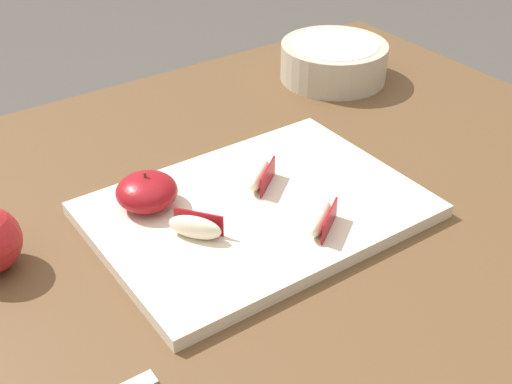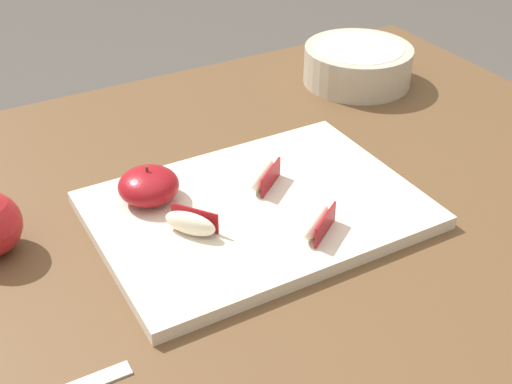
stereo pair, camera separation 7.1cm
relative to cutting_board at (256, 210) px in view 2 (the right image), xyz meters
name	(u,v)px [view 2 (the right image)]	position (x,y,z in m)	size (l,w,h in m)	color
dining_table	(252,265)	(0.00, 0.02, -0.11)	(1.23, 0.92, 0.73)	brown
cutting_board	(256,210)	(0.00, 0.00, 0.00)	(0.42, 0.30, 0.02)	beige
apple_half_skin_up	(149,186)	(-0.12, 0.08, 0.03)	(0.08, 0.08, 0.05)	maroon
apple_wedge_right	(191,223)	(-0.10, -0.01, 0.02)	(0.06, 0.07, 0.03)	#F4EACC
apple_wedge_back	(263,176)	(0.03, 0.04, 0.02)	(0.07, 0.06, 0.03)	#F4EACC
apple_wedge_near_knife	(317,222)	(0.04, -0.09, 0.02)	(0.07, 0.06, 0.03)	#F4EACC
ceramic_fruit_bowl	(358,64)	(0.37, 0.28, 0.03)	(0.19, 0.19, 0.07)	#BCB29E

